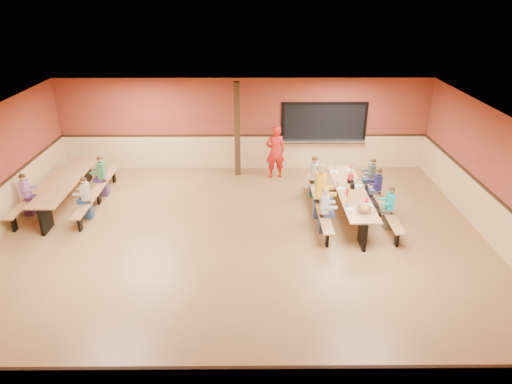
{
  "coord_description": "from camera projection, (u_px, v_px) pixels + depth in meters",
  "views": [
    {
      "loc": [
        0.29,
        -9.4,
        5.71
      ],
      "look_at": [
        0.36,
        0.49,
        1.15
      ],
      "focal_mm": 32.0,
      "sensor_mm": 36.0,
      "label": 1
    }
  ],
  "objects": [
    {
      "name": "cafeteria_table_main",
      "position": [
        350.0,
        198.0,
        12.06
      ],
      "size": [
        1.91,
        3.7,
        0.74
      ],
      "color": "#A86F42",
      "rests_on": "ground"
    },
    {
      "name": "napkin_dispenser",
      "position": [
        352.0,
        186.0,
        12.08
      ],
      "size": [
        0.1,
        0.14,
        0.13
      ],
      "primitive_type": "cube",
      "color": "black",
      "rests_on": "cafeteria_table_main"
    },
    {
      "name": "chip_bowl",
      "position": [
        364.0,
        209.0,
        10.82
      ],
      "size": [
        0.32,
        0.32,
        0.15
      ],
      "primitive_type": null,
      "color": "orange",
      "rests_on": "cafeteria_table_main"
    },
    {
      "name": "room_envelope",
      "position": [
        241.0,
        219.0,
        10.64
      ],
      "size": [
        12.04,
        10.04,
        3.02
      ],
      "color": "brown",
      "rests_on": "ground"
    },
    {
      "name": "place_settings",
      "position": [
        351.0,
        188.0,
        11.94
      ],
      "size": [
        0.65,
        3.3,
        0.11
      ],
      "primitive_type": null,
      "color": "beige",
      "rests_on": "cafeteria_table_main"
    },
    {
      "name": "seated_child_green_sec",
      "position": [
        103.0,
        176.0,
        13.19
      ],
      "size": [
        0.37,
        0.3,
        1.22
      ],
      "primitive_type": null,
      "color": "#387C4F",
      "rests_on": "ground"
    },
    {
      "name": "seated_child_tan_sec",
      "position": [
        86.0,
        198.0,
        11.91
      ],
      "size": [
        0.35,
        0.28,
        1.16
      ],
      "primitive_type": null,
      "color": "tan",
      "rests_on": "ground"
    },
    {
      "name": "cafeteria_table_second",
      "position": [
        67.0,
        187.0,
        12.72
      ],
      "size": [
        1.91,
        3.7,
        0.74
      ],
      "color": "#A86F42",
      "rests_on": "ground"
    },
    {
      "name": "seated_child_navy_right",
      "position": [
        377.0,
        189.0,
        12.47
      ],
      "size": [
        0.34,
        0.28,
        1.15
      ],
      "primitive_type": null,
      "color": "#1D1B4E",
      "rests_on": "ground"
    },
    {
      "name": "condiment_ketchup",
      "position": [
        347.0,
        191.0,
        11.7
      ],
      "size": [
        0.06,
        0.06,
        0.17
      ],
      "primitive_type": "cylinder",
      "color": "#B2140F",
      "rests_on": "cafeteria_table_main"
    },
    {
      "name": "seated_child_teal_right",
      "position": [
        389.0,
        208.0,
        11.38
      ],
      "size": [
        0.34,
        0.28,
        1.15
      ],
      "primitive_type": null,
      "color": "#14A3A3",
      "rests_on": "ground"
    },
    {
      "name": "seated_adult_yellow",
      "position": [
        320.0,
        192.0,
        11.9
      ],
      "size": [
        0.5,
        0.41,
        1.48
      ],
      "primitive_type": null,
      "color": "yellow",
      "rests_on": "ground"
    },
    {
      "name": "standing_woman",
      "position": [
        275.0,
        152.0,
        14.35
      ],
      "size": [
        0.69,
        0.52,
        1.72
      ],
      "primitive_type": "imported",
      "rotation": [
        0.0,
        0.0,
        3.33
      ],
      "color": "red",
      "rests_on": "ground"
    },
    {
      "name": "condiment_mustard",
      "position": [
        351.0,
        196.0,
        11.45
      ],
      "size": [
        0.06,
        0.06,
        0.17
      ],
      "primitive_type": "cylinder",
      "color": "yellow",
      "rests_on": "cafeteria_table_main"
    },
    {
      "name": "seated_child_purple_sec",
      "position": [
        26.0,
        195.0,
        12.05
      ],
      "size": [
        0.35,
        0.29,
        1.18
      ],
      "primitive_type": null,
      "color": "#98649E",
      "rests_on": "ground"
    },
    {
      "name": "seated_child_white_left",
      "position": [
        324.0,
        211.0,
        11.21
      ],
      "size": [
        0.36,
        0.3,
        1.2
      ],
      "primitive_type": null,
      "color": "silver",
      "rests_on": "ground"
    },
    {
      "name": "structural_post",
      "position": [
        237.0,
        130.0,
        14.29
      ],
      "size": [
        0.18,
        0.18,
        3.0
      ],
      "primitive_type": "cube",
      "color": "#322010",
      "rests_on": "ground"
    },
    {
      "name": "punch_pitcher",
      "position": [
        350.0,
        178.0,
        12.47
      ],
      "size": [
        0.16,
        0.16,
        0.22
      ],
      "primitive_type": "cylinder",
      "color": "red",
      "rests_on": "cafeteria_table_main"
    },
    {
      "name": "ground",
      "position": [
        241.0,
        244.0,
        10.92
      ],
      "size": [
        12.0,
        12.0,
        0.0
      ],
      "primitive_type": "plane",
      "color": "brown",
      "rests_on": "ground"
    },
    {
      "name": "seated_child_grey_left",
      "position": [
        314.0,
        177.0,
        13.12
      ],
      "size": [
        0.37,
        0.31,
        1.22
      ],
      "primitive_type": null,
      "color": "#AEAEAE",
      "rests_on": "ground"
    },
    {
      "name": "table_paddle",
      "position": [
        351.0,
        178.0,
        12.39
      ],
      "size": [
        0.16,
        0.16,
        0.56
      ],
      "color": "black",
      "rests_on": "cafeteria_table_main"
    },
    {
      "name": "seated_child_char_right",
      "position": [
        371.0,
        178.0,
        13.13
      ],
      "size": [
        0.35,
        0.29,
        1.18
      ],
      "primitive_type": null,
      "color": "#444B4D",
      "rests_on": "ground"
    },
    {
      "name": "kitchen_pass_through",
      "position": [
        324.0,
        125.0,
        14.82
      ],
      "size": [
        2.78,
        0.28,
        1.38
      ],
      "color": "black",
      "rests_on": "ground"
    }
  ]
}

